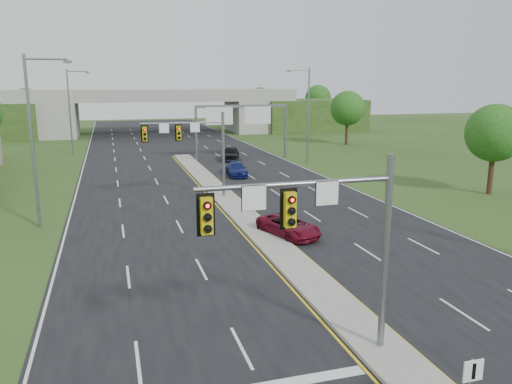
{
  "coord_description": "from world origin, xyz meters",
  "views": [
    {
      "loc": [
        -8.76,
        -14.2,
        9.26
      ],
      "look_at": [
        -0.71,
        13.21,
        3.0
      ],
      "focal_mm": 35.0,
      "sensor_mm": 36.0,
      "label": 1
    }
  ],
  "objects_px": {
    "signal_mast_near": "(326,227)",
    "car_far_b": "(236,169)",
    "overpass": "(158,115)",
    "car_far_a": "(289,226)",
    "sign_gantry": "(241,117)",
    "car_far_c": "(230,153)",
    "keep_right_sign": "(471,383)",
    "signal_mast_far": "(195,142)"
  },
  "relations": [
    {
      "from": "signal_mast_near",
      "to": "car_far_b",
      "type": "height_order",
      "value": "signal_mast_near"
    },
    {
      "from": "signal_mast_near",
      "to": "car_far_a",
      "type": "relative_size",
      "value": 1.51
    },
    {
      "from": "signal_mast_near",
      "to": "car_far_b",
      "type": "xyz_separation_m",
      "value": [
        5.69,
        34.37,
        -4.04
      ]
    },
    {
      "from": "keep_right_sign",
      "to": "car_far_b",
      "type": "distance_m",
      "value": 38.98
    },
    {
      "from": "signal_mast_far",
      "to": "sign_gantry",
      "type": "height_order",
      "value": "signal_mast_far"
    },
    {
      "from": "sign_gantry",
      "to": "car_far_a",
      "type": "bearing_deg",
      "value": -99.38
    },
    {
      "from": "keep_right_sign",
      "to": "sign_gantry",
      "type": "height_order",
      "value": "sign_gantry"
    },
    {
      "from": "keep_right_sign",
      "to": "car_far_b",
      "type": "relative_size",
      "value": 0.48
    },
    {
      "from": "signal_mast_far",
      "to": "keep_right_sign",
      "type": "height_order",
      "value": "signal_mast_far"
    },
    {
      "from": "keep_right_sign",
      "to": "car_far_a",
      "type": "bearing_deg",
      "value": 85.25
    },
    {
      "from": "overpass",
      "to": "car_far_c",
      "type": "relative_size",
      "value": 16.56
    },
    {
      "from": "sign_gantry",
      "to": "car_far_b",
      "type": "relative_size",
      "value": 2.51
    },
    {
      "from": "signal_mast_near",
      "to": "sign_gantry",
      "type": "bearing_deg",
      "value": 78.75
    },
    {
      "from": "sign_gantry",
      "to": "car_far_c",
      "type": "xyz_separation_m",
      "value": [
        -1.39,
        -0.2,
        -4.4
      ]
    },
    {
      "from": "signal_mast_near",
      "to": "overpass",
      "type": "distance_m",
      "value": 80.11
    },
    {
      "from": "sign_gantry",
      "to": "signal_mast_far",
      "type": "bearing_deg",
      "value": -114.11
    },
    {
      "from": "overpass",
      "to": "car_far_b",
      "type": "bearing_deg",
      "value": -85.72
    },
    {
      "from": "signal_mast_far",
      "to": "sign_gantry",
      "type": "xyz_separation_m",
      "value": [
        8.95,
        19.99,
        0.51
      ]
    },
    {
      "from": "signal_mast_far",
      "to": "keep_right_sign",
      "type": "relative_size",
      "value": 3.18
    },
    {
      "from": "signal_mast_near",
      "to": "signal_mast_far",
      "type": "xyz_separation_m",
      "value": [
        0.0,
        25.0,
        0.0
      ]
    },
    {
      "from": "car_far_b",
      "to": "car_far_a",
      "type": "bearing_deg",
      "value": -88.83
    },
    {
      "from": "car_far_a",
      "to": "car_far_c",
      "type": "distance_m",
      "value": 31.41
    },
    {
      "from": "car_far_a",
      "to": "car_far_b",
      "type": "relative_size",
      "value": 1.0
    },
    {
      "from": "sign_gantry",
      "to": "car_far_b",
      "type": "xyz_separation_m",
      "value": [
        -3.26,
        -10.62,
        -4.55
      ]
    },
    {
      "from": "overpass",
      "to": "car_far_b",
      "type": "height_order",
      "value": "overpass"
    },
    {
      "from": "signal_mast_near",
      "to": "car_far_b",
      "type": "relative_size",
      "value": 1.52
    },
    {
      "from": "signal_mast_far",
      "to": "overpass",
      "type": "height_order",
      "value": "overpass"
    },
    {
      "from": "overpass",
      "to": "car_far_c",
      "type": "height_order",
      "value": "overpass"
    },
    {
      "from": "signal_mast_near",
      "to": "signal_mast_far",
      "type": "relative_size",
      "value": 1.0
    },
    {
      "from": "sign_gantry",
      "to": "car_far_b",
      "type": "distance_m",
      "value": 12.01
    },
    {
      "from": "overpass",
      "to": "car_far_b",
      "type": "distance_m",
      "value": 45.92
    },
    {
      "from": "car_far_c",
      "to": "signal_mast_far",
      "type": "bearing_deg",
      "value": -93.54
    },
    {
      "from": "overpass",
      "to": "sign_gantry",
      "type": "bearing_deg",
      "value": -79.21
    },
    {
      "from": "keep_right_sign",
      "to": "car_far_a",
      "type": "xyz_separation_m",
      "value": [
        1.5,
        18.07,
        -0.85
      ]
    },
    {
      "from": "overpass",
      "to": "car_far_b",
      "type": "relative_size",
      "value": 17.34
    },
    {
      "from": "signal_mast_far",
      "to": "car_far_b",
      "type": "height_order",
      "value": "signal_mast_far"
    },
    {
      "from": "sign_gantry",
      "to": "overpass",
      "type": "distance_m",
      "value": 35.75
    },
    {
      "from": "signal_mast_far",
      "to": "overpass",
      "type": "bearing_deg",
      "value": 87.65
    },
    {
      "from": "keep_right_sign",
      "to": "sign_gantry",
      "type": "distance_m",
      "value": 50.04
    },
    {
      "from": "sign_gantry",
      "to": "overpass",
      "type": "height_order",
      "value": "overpass"
    },
    {
      "from": "sign_gantry",
      "to": "car_far_c",
      "type": "bearing_deg",
      "value": -171.73
    },
    {
      "from": "car_far_c",
      "to": "sign_gantry",
      "type": "bearing_deg",
      "value": 25.64
    }
  ]
}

